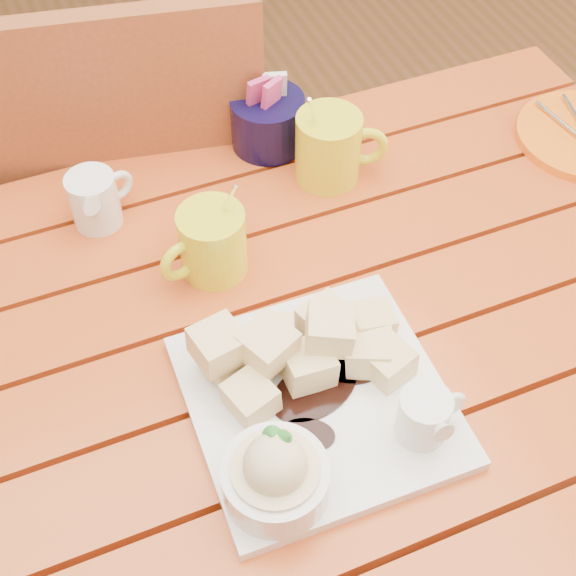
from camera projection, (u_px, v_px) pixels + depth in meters
name	position (u px, v px, depth m)	size (l,w,h in m)	color
ground	(294.00, 565.00, 1.54)	(5.00, 5.00, 0.00)	brown
table	(296.00, 383.00, 1.04)	(1.20, 0.79, 0.75)	#B03616
dessert_plate	(309.00, 405.00, 0.86)	(0.28, 0.28, 0.11)	white
coffee_mug_left	(211.00, 242.00, 0.99)	(0.12, 0.08, 0.14)	yellow
coffee_mug_right	(330.00, 147.00, 1.09)	(0.13, 0.09, 0.15)	yellow
cream_pitcher	(96.00, 199.00, 1.05)	(0.09, 0.08, 0.08)	white
sugar_caddy	(268.00, 120.00, 1.15)	(0.11, 0.11, 0.12)	black
chair_far	(125.00, 199.00, 1.40)	(0.54, 0.54, 0.97)	brown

